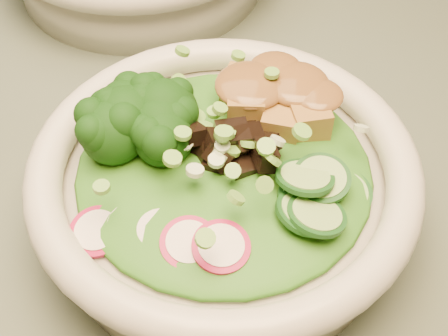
# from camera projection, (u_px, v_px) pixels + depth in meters

# --- Properties ---
(dining_table) EXTENTS (1.20, 0.80, 0.75)m
(dining_table) POSITION_uv_depth(u_px,v_px,m) (419.00, 274.00, 0.57)
(dining_table) COLOR black
(dining_table) RESTS_ON ground
(salad_bowl) EXTENTS (0.27, 0.27, 0.07)m
(salad_bowl) POSITION_uv_depth(u_px,v_px,m) (224.00, 187.00, 0.44)
(salad_bowl) COLOR silver
(salad_bowl) RESTS_ON dining_table
(lettuce_bed) EXTENTS (0.20, 0.20, 0.02)m
(lettuce_bed) POSITION_uv_depth(u_px,v_px,m) (224.00, 167.00, 0.42)
(lettuce_bed) COLOR #276314
(lettuce_bed) RESTS_ON salad_bowl
(broccoli_florets) EXTENTS (0.09, 0.08, 0.04)m
(broccoli_florets) POSITION_uv_depth(u_px,v_px,m) (144.00, 120.00, 0.43)
(broccoli_florets) COLOR black
(broccoli_florets) RESTS_ON salad_bowl
(radish_slices) EXTENTS (0.11, 0.06, 0.02)m
(radish_slices) POSITION_uv_depth(u_px,v_px,m) (174.00, 235.00, 0.38)
(radish_slices) COLOR #9E0C3B
(radish_slices) RESTS_ON salad_bowl
(cucumber_slices) EXTENTS (0.08, 0.08, 0.04)m
(cucumber_slices) POSITION_uv_depth(u_px,v_px,m) (312.00, 194.00, 0.39)
(cucumber_slices) COLOR #93CB71
(cucumber_slices) RESTS_ON salad_bowl
(mushroom_heap) EXTENTS (0.08, 0.08, 0.04)m
(mushroom_heap) POSITION_uv_depth(u_px,v_px,m) (233.00, 142.00, 0.42)
(mushroom_heap) COLOR black
(mushroom_heap) RESTS_ON salad_bowl
(tofu_cubes) EXTENTS (0.10, 0.07, 0.04)m
(tofu_cubes) POSITION_uv_depth(u_px,v_px,m) (269.00, 100.00, 0.45)
(tofu_cubes) COLOR #A07235
(tofu_cubes) RESTS_ON salad_bowl
(peanut_sauce) EXTENTS (0.07, 0.06, 0.02)m
(peanut_sauce) POSITION_uv_depth(u_px,v_px,m) (270.00, 87.00, 0.44)
(peanut_sauce) COLOR brown
(peanut_sauce) RESTS_ON tofu_cubes
(scallion_garnish) EXTENTS (0.19, 0.19, 0.02)m
(scallion_garnish) POSITION_uv_depth(u_px,v_px,m) (224.00, 143.00, 0.40)
(scallion_garnish) COLOR #6DB23E
(scallion_garnish) RESTS_ON salad_bowl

